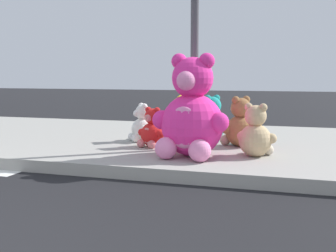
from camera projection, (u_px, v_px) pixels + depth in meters
name	position (u px, v px, depth m)	size (l,w,h in m)	color
sidewalk	(146.00, 142.00, 7.03)	(28.00, 4.40, 0.15)	#9E9B93
sign_pole	(195.00, 24.00, 5.77)	(0.56, 0.11, 3.20)	#4C4C51
plush_pink_large	(191.00, 116.00, 5.32)	(0.99, 0.88, 1.29)	#F22D93
plush_yellow	(179.00, 120.00, 7.00)	(0.48, 0.52, 0.69)	yellow
plush_white	(142.00, 126.00, 6.59)	(0.42, 0.41, 0.59)	white
plush_brown	(239.00, 126.00, 6.12)	(0.52, 0.51, 0.72)	olive
plush_teal	(211.00, 122.00, 6.75)	(0.51, 0.49, 0.71)	teal
plush_red	(152.00, 131.00, 6.06)	(0.42, 0.40, 0.57)	red
plush_tan	(256.00, 135.00, 5.36)	(0.51, 0.47, 0.67)	tan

